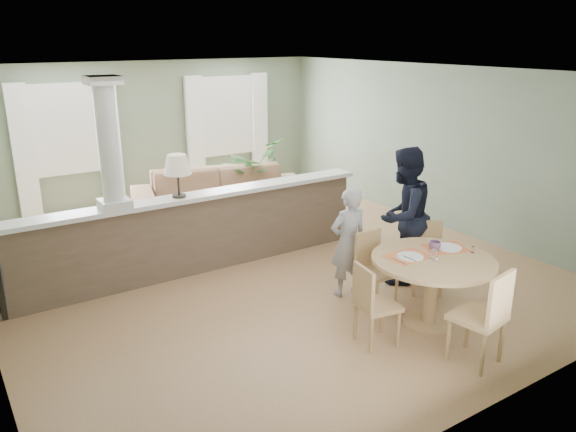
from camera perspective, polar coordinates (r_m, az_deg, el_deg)
ground at (r=8.18m, az=-3.17°, el=-4.76°), size 8.00×8.00×0.00m
room_shell at (r=8.20m, az=-5.80°, el=8.43°), size 7.02×8.02×2.71m
pony_wall at (r=7.69m, az=-10.38°, el=-0.90°), size 5.32×0.38×2.70m
sofa at (r=9.96m, az=-6.70°, el=2.04°), size 3.27×1.94×0.89m
houseplant at (r=10.56m, az=-3.74°, el=4.22°), size 1.55×1.50×1.32m
dining_table at (r=6.44m, az=14.45°, el=-5.52°), size 1.35×1.35×0.92m
chair_far_boy at (r=6.86m, az=8.67°, el=-4.97°), size 0.43×0.43×0.91m
chair_far_man at (r=7.38m, az=13.91°, el=-3.70°), size 0.57×0.57×0.90m
chair_near at (r=5.86m, az=19.45°, el=-9.35°), size 0.53×0.53×1.02m
chair_side at (r=5.99m, az=8.53°, el=-8.58°), size 0.47×0.47×0.90m
child_person at (r=6.99m, az=6.14°, el=-2.67°), size 0.54×0.38×1.40m
man_person at (r=7.44m, az=11.61°, el=0.00°), size 1.02×0.88×1.81m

